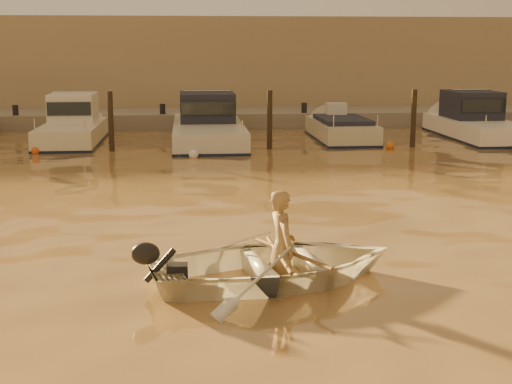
{
  "coord_description": "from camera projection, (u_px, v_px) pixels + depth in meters",
  "views": [
    {
      "loc": [
        -2.98,
        -10.12,
        3.45
      ],
      "look_at": [
        -1.72,
        2.94,
        0.75
      ],
      "focal_mm": 50.0,
      "sensor_mm": 36.0,
      "label": 1
    }
  ],
  "objects": [
    {
      "name": "fender_c",
      "position": [
        193.0,
        155.0,
        22.37
      ],
      "size": [
        0.3,
        0.3,
        0.3
      ],
      "primitive_type": "sphere",
      "color": "white",
      "rests_on": "ground_plane"
    },
    {
      "name": "dinghy",
      "position": [
        275.0,
        264.0,
        10.57
      ],
      "size": [
        4.21,
        3.4,
        0.77
      ],
      "primitive_type": "imported",
      "rotation": [
        0.0,
        0.0,
        1.78
      ],
      "color": "white",
      "rests_on": "ground_plane"
    },
    {
      "name": "quay",
      "position": [
        254.0,
        121.0,
        31.78
      ],
      "size": [
        52.0,
        4.0,
        1.0
      ],
      "primitive_type": "cube",
      "color": "gray",
      "rests_on": "ground_plane"
    },
    {
      "name": "piling_2",
      "position": [
        270.0,
        123.0,
        24.1
      ],
      "size": [
        0.18,
        0.18,
        2.2
      ],
      "primitive_type": "cylinder",
      "color": "#2D2319",
      "rests_on": "ground_plane"
    },
    {
      "name": "waterfront_building",
      "position": [
        244.0,
        67.0,
        36.69
      ],
      "size": [
        46.0,
        7.0,
        4.8
      ],
      "primitive_type": "cube",
      "color": "#9E8466",
      "rests_on": "quay"
    },
    {
      "name": "piling_3",
      "position": [
        413.0,
        121.0,
        24.57
      ],
      "size": [
        0.18,
        0.18,
        2.2
      ],
      "primitive_type": "cylinder",
      "color": "#2D2319",
      "rests_on": "ground_plane"
    },
    {
      "name": "outboard_motor",
      "position": [
        176.0,
        273.0,
        10.12
      ],
      "size": [
        0.96,
        0.58,
        0.7
      ],
      "primitive_type": null,
      "rotation": [
        0.0,
        0.0,
        0.21
      ],
      "color": "black",
      "rests_on": "dinghy"
    },
    {
      "name": "ground_plane",
      "position": [
        387.0,
        277.0,
        10.84
      ],
      "size": [
        160.0,
        160.0,
        0.0
      ],
      "primitive_type": "plane",
      "color": "olive",
      "rests_on": "ground"
    },
    {
      "name": "oar_port",
      "position": [
        291.0,
        253.0,
        10.61
      ],
      "size": [
        0.92,
        1.94,
        0.13
      ],
      "primitive_type": "cylinder",
      "rotation": [
        1.54,
        0.0,
        0.42
      ],
      "color": "brown",
      "rests_on": "dinghy"
    },
    {
      "name": "moored_boat_1",
      "position": [
        72.0,
        126.0,
        25.65
      ],
      "size": [
        1.99,
        6.02,
        1.75
      ],
      "primitive_type": null,
      "color": "beige",
      "rests_on": "ground_plane"
    },
    {
      "name": "person",
      "position": [
        282.0,
        246.0,
        10.55
      ],
      "size": [
        0.52,
        0.68,
        1.68
      ],
      "primitive_type": "imported",
      "rotation": [
        0.0,
        0.0,
        1.78
      ],
      "color": "#A07D50",
      "rests_on": "dinghy"
    },
    {
      "name": "moored_boat_2",
      "position": [
        208.0,
        124.0,
        26.11
      ],
      "size": [
        2.49,
        8.26,
        1.75
      ],
      "primitive_type": null,
      "color": "silver",
      "rests_on": "ground_plane"
    },
    {
      "name": "moored_boat_3",
      "position": [
        341.0,
        134.0,
        26.66
      ],
      "size": [
        1.91,
        5.57,
        0.95
      ],
      "primitive_type": null,
      "color": "beige",
      "rests_on": "ground_plane"
    },
    {
      "name": "fender_b",
      "position": [
        36.0,
        151.0,
        23.2
      ],
      "size": [
        0.3,
        0.3,
        0.3
      ],
      "primitive_type": "sphere",
      "color": "#D85819",
      "rests_on": "ground_plane"
    },
    {
      "name": "fender_d",
      "position": [
        390.0,
        146.0,
        24.26
      ],
      "size": [
        0.3,
        0.3,
        0.3
      ],
      "primitive_type": "sphere",
      "color": "#C76117",
      "rests_on": "ground_plane"
    },
    {
      "name": "moored_boat_4",
      "position": [
        477.0,
        122.0,
        27.07
      ],
      "size": [
        2.2,
        6.79,
        1.75
      ],
      "primitive_type": null,
      "color": "white",
      "rests_on": "ground_plane"
    },
    {
      "name": "piling_1",
      "position": [
        111.0,
        124.0,
        23.6
      ],
      "size": [
        0.18,
        0.18,
        2.2
      ],
      "primitive_type": "cylinder",
      "color": "#2D2319",
      "rests_on": "ground_plane"
    },
    {
      "name": "oar_starboard",
      "position": [
        279.0,
        254.0,
        10.56
      ],
      "size": [
        0.14,
        2.1,
        0.13
      ],
      "primitive_type": "cylinder",
      "rotation": [
        1.54,
        0.0,
        0.04
      ],
      "color": "brown",
      "rests_on": "dinghy"
    }
  ]
}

